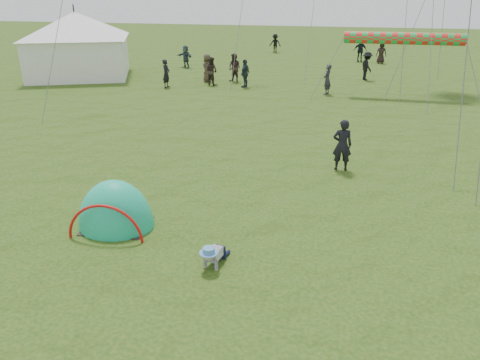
% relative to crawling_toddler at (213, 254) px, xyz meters
% --- Properties ---
extents(ground, '(140.00, 140.00, 0.00)m').
position_rel_crawling_toddler_xyz_m(ground, '(0.30, 0.15, -0.28)').
color(ground, '#1A3F10').
extents(crawling_toddler, '(0.62, 0.80, 0.56)m').
position_rel_crawling_toddler_xyz_m(crawling_toddler, '(0.00, 0.00, 0.00)').
color(crawling_toddler, black).
rests_on(crawling_toddler, ground).
extents(popup_tent, '(2.05, 1.75, 2.46)m').
position_rel_crawling_toddler_xyz_m(popup_tent, '(-2.88, 1.17, -0.28)').
color(popup_tent, '#159E78').
rests_on(popup_tent, ground).
extents(standing_adult, '(0.67, 0.48, 1.71)m').
position_rel_crawling_toddler_xyz_m(standing_adult, '(2.46, 6.51, 0.57)').
color(standing_adult, black).
rests_on(standing_adult, ground).
extents(event_marquee, '(8.52, 8.52, 4.46)m').
position_rel_crawling_toddler_xyz_m(event_marquee, '(-15.41, 20.63, 1.95)').
color(event_marquee, white).
rests_on(event_marquee, ground).
extents(crowd_person_1, '(1.06, 0.97, 1.78)m').
position_rel_crawling_toddler_xyz_m(crowd_person_1, '(-4.70, 20.89, 0.61)').
color(crowd_person_1, '#332523').
rests_on(crowd_person_1, ground).
extents(crowd_person_4, '(1.01, 0.84, 1.76)m').
position_rel_crawling_toddler_xyz_m(crowd_person_4, '(-14.22, 21.01, 0.60)').
color(crowd_person_4, black).
rests_on(crowd_person_4, ground).
extents(crowd_person_5, '(1.59, 0.68, 1.66)m').
position_rel_crawling_toddler_xyz_m(crowd_person_5, '(-15.31, 18.86, 0.55)').
color(crowd_person_5, black).
rests_on(crowd_person_5, ground).
extents(crowd_person_6, '(0.44, 0.63, 1.66)m').
position_rel_crawling_toddler_xyz_m(crowd_person_6, '(-8.26, 18.23, 0.55)').
color(crowd_person_6, black).
rests_on(crowd_person_6, ground).
extents(crowd_person_8, '(0.63, 1.04, 1.67)m').
position_rel_crawling_toddler_xyz_m(crowd_person_8, '(-3.68, 19.39, 0.55)').
color(crowd_person_8, '#253238').
rests_on(crowd_person_8, ground).
extents(crowd_person_9, '(1.05, 1.32, 1.79)m').
position_rel_crawling_toddler_xyz_m(crowd_person_9, '(3.46, 23.62, 0.62)').
color(crowd_person_9, black).
rests_on(crowd_person_9, ground).
extents(crowd_person_10, '(0.81, 0.54, 1.64)m').
position_rel_crawling_toddler_xyz_m(crowd_person_10, '(4.70, 31.41, 0.54)').
color(crowd_person_10, black).
rests_on(crowd_person_10, ground).
extents(crowd_person_11, '(1.57, 1.12, 1.63)m').
position_rel_crawling_toddler_xyz_m(crowd_person_11, '(-9.70, 25.77, 0.54)').
color(crowd_person_11, '#31404B').
rests_on(crowd_person_11, ground).
extents(crowd_person_12, '(0.56, 0.70, 1.67)m').
position_rel_crawling_toddler_xyz_m(crowd_person_12, '(1.25, 18.45, 0.55)').
color(crowd_person_12, '#272631').
rests_on(crowd_person_12, ground).
extents(crowd_person_13, '(1.01, 0.91, 1.70)m').
position_rel_crawling_toddler_xyz_m(crowd_person_13, '(-5.86, 19.63, 0.57)').
color(crowd_person_13, '#302620').
rests_on(crowd_person_13, ground).
extents(crowd_person_14, '(1.11, 0.62, 1.79)m').
position_rel_crawling_toddler_xyz_m(crowd_person_14, '(3.06, 32.00, 0.62)').
color(crowd_person_14, black).
rests_on(crowd_person_14, ground).
extents(crowd_person_15, '(1.10, 0.67, 1.66)m').
position_rel_crawling_toddler_xyz_m(crowd_person_15, '(-4.64, 36.35, 0.55)').
color(crowd_person_15, black).
rests_on(crowd_person_15, ground).
extents(crowd_person_16, '(0.60, 0.88, 1.74)m').
position_rel_crawling_toddler_xyz_m(crowd_person_16, '(-6.43, 20.64, 0.59)').
color(crowd_person_16, '#413528').
rests_on(crowd_person_16, ground).
extents(rainbow_tube_kite, '(6.18, 0.64, 0.64)m').
position_rel_crawling_toddler_xyz_m(rainbow_tube_kite, '(5.07, 18.86, 2.82)').
color(rainbow_tube_kite, red).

